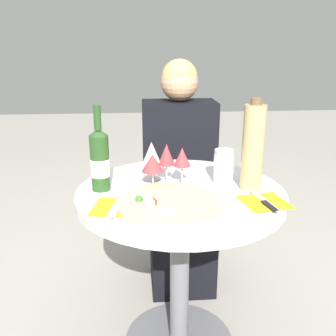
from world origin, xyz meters
TOP-DOWN VIEW (x-y plane):
  - dining_table at (0.00, 0.00)m, footprint 0.80×0.80m
  - chair_behind_diner at (0.06, 0.70)m, footprint 0.38×0.38m
  - seated_diner at (0.06, 0.55)m, footprint 0.39×0.46m
  - pizza_large at (-0.06, -0.15)m, footprint 0.36×0.36m
  - wine_bottle at (-0.30, 0.03)m, footprint 0.07×0.07m
  - tall_carafe at (0.27, -0.01)m, footprint 0.08×0.08m
  - sugar_shaker at (0.18, 0.06)m, footprint 0.08×0.08m
  - wine_glass_front_right at (0.01, 0.04)m, footprint 0.06×0.06m
  - wine_glass_back_left at (-0.10, 0.12)m, footprint 0.07×0.07m
  - wine_glass_front_left at (-0.10, 0.04)m, footprint 0.08×0.08m
  - wine_glass_center at (-0.05, 0.08)m, footprint 0.07×0.07m
  - place_setting_left at (-0.24, -0.15)m, footprint 0.18×0.19m
  - place_setting_right at (0.28, -0.15)m, footprint 0.17×0.19m

SIDE VIEW (x-z plane):
  - chair_behind_diner at x=0.06m, z-range -0.01..0.93m
  - seated_diner at x=0.06m, z-range -0.06..1.13m
  - dining_table at x=0.00m, z-range 0.19..0.92m
  - place_setting_left at x=-0.24m, z-range 0.73..0.74m
  - place_setting_right at x=0.28m, z-range 0.73..0.74m
  - pizza_large at x=-0.06m, z-range 0.72..0.77m
  - sugar_shaker at x=0.18m, z-range 0.73..0.87m
  - wine_glass_front_left at x=-0.10m, z-range 0.76..0.89m
  - wine_glass_front_right at x=0.01m, z-range 0.77..0.92m
  - wine_glass_back_left at x=-0.10m, z-range 0.76..0.92m
  - wine_glass_center at x=-0.05m, z-range 0.76..0.93m
  - wine_bottle at x=-0.30m, z-range 0.69..1.01m
  - tall_carafe at x=0.27m, z-range 0.72..1.07m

